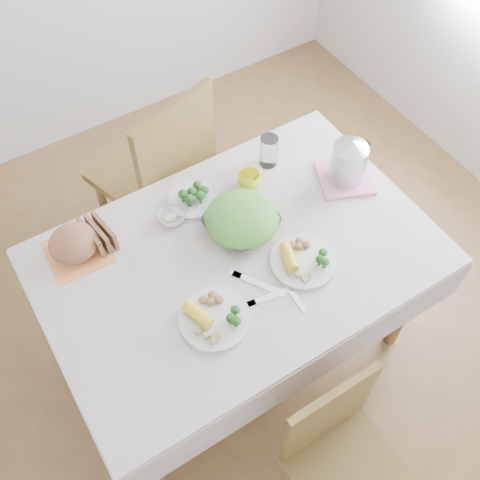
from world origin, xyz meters
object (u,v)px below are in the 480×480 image
dinner_plate_right (303,262)px  electric_kettle (349,159)px  chair_near (351,471)px  dinner_plate_left (214,319)px  dining_table (239,304)px  salad_bowl (242,224)px  yellow_mug (249,180)px  chair_far (152,178)px

dinner_plate_right → electric_kettle: (0.40, 0.25, 0.11)m
chair_near → dinner_plate_left: (-0.18, 0.63, 0.31)m
dining_table → dinner_plate_right: dinner_plate_right is taller
chair_near → electric_kettle: electric_kettle is taller
chair_near → salad_bowl: (0.12, 0.92, 0.33)m
dining_table → electric_kettle: electric_kettle is taller
salad_bowl → yellow_mug: size_ratio=2.79×
dinner_plate_right → chair_near: bearing=-109.4°
chair_near → dinner_plate_right: size_ratio=3.36×
dining_table → yellow_mug: yellow_mug is taller
dinner_plate_left → dinner_plate_right: (0.41, 0.03, 0.00)m
chair_near → chair_far: (0.03, 1.61, 0.00)m
dining_table → chair_far: 0.79m
dining_table → salad_bowl: salad_bowl is taller
salad_bowl → yellow_mug: (0.15, 0.17, 0.01)m
dining_table → salad_bowl: (0.08, 0.10, 0.42)m
salad_bowl → yellow_mug: yellow_mug is taller
salad_bowl → chair_near: bearing=-97.6°
dinner_plate_left → electric_kettle: (0.81, 0.29, 0.11)m
chair_far → dinner_plate_right: size_ratio=4.17×
chair_near → chair_far: bearing=88.9°
dinner_plate_left → dining_table: bearing=41.3°
dinner_plate_left → salad_bowl: bearing=44.5°
dinner_plate_right → electric_kettle: electric_kettle is taller
dinner_plate_right → dinner_plate_left: bearing=-175.6°
dinner_plate_left → yellow_mug: size_ratio=2.62×
chair_far → dinner_plate_right: (0.20, -0.95, 0.31)m
dinner_plate_left → chair_near: bearing=-74.4°
salad_bowl → yellow_mug: bearing=49.5°
dinner_plate_left → chair_far: bearing=78.2°
chair_near → electric_kettle: bearing=55.2°
dining_table → dinner_plate_left: bearing=-138.7°
chair_near → electric_kettle: 1.19m
dining_table → chair_far: (-0.02, 0.79, 0.09)m
dining_table → electric_kettle: 0.78m
dining_table → chair_near: bearing=-93.2°
chair_near → dining_table: bearing=86.8°
dining_table → electric_kettle: bearing=8.7°
chair_near → yellow_mug: chair_near is taller
dining_table → chair_far: bearing=91.2°
yellow_mug → electric_kettle: electric_kettle is taller
dining_table → chair_near: 0.83m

